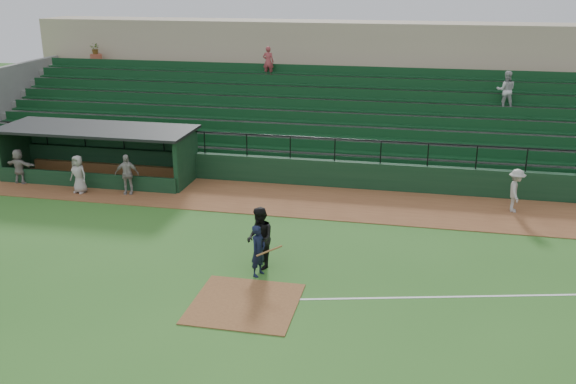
# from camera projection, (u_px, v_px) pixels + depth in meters

# --- Properties ---
(ground) EXTENTS (90.00, 90.00, 0.00)m
(ground) POSITION_uv_depth(u_px,v_px,m) (254.00, 288.00, 19.23)
(ground) COLOR #2B5F1E
(ground) RESTS_ON ground
(warning_track) EXTENTS (40.00, 4.00, 0.03)m
(warning_track) POSITION_uv_depth(u_px,v_px,m) (303.00, 201.00, 26.63)
(warning_track) COLOR brown
(warning_track) RESTS_ON ground
(home_plate_dirt) EXTENTS (3.00, 3.00, 0.03)m
(home_plate_dirt) POSITION_uv_depth(u_px,v_px,m) (245.00, 303.00, 18.29)
(home_plate_dirt) COLOR brown
(home_plate_dirt) RESTS_ON ground
(foul_line) EXTENTS (17.49, 4.44, 0.01)m
(foul_line) POSITION_uv_depth(u_px,v_px,m) (527.00, 295.00, 18.77)
(foul_line) COLOR white
(foul_line) RESTS_ON ground
(stadium_structure) EXTENTS (38.00, 13.08, 6.40)m
(stadium_structure) POSITION_uv_depth(u_px,v_px,m) (333.00, 108.00, 33.73)
(stadium_structure) COLOR #10321B
(stadium_structure) RESTS_ON ground
(dugout) EXTENTS (8.90, 3.20, 2.42)m
(dugout) POSITION_uv_depth(u_px,v_px,m) (103.00, 148.00, 29.56)
(dugout) COLOR #10321B
(dugout) RESTS_ON ground
(batter_at_plate) EXTENTS (1.09, 0.72, 1.66)m
(batter_at_plate) POSITION_uv_depth(u_px,v_px,m) (258.00, 251.00, 19.80)
(batter_at_plate) COLOR black
(batter_at_plate) RESTS_ON ground
(umpire) EXTENTS (1.17, 1.24, 2.02)m
(umpire) POSITION_uv_depth(u_px,v_px,m) (260.00, 238.00, 20.30)
(umpire) COLOR black
(umpire) RESTS_ON ground
(runner) EXTENTS (0.71, 1.16, 1.74)m
(runner) POSITION_uv_depth(u_px,v_px,m) (516.00, 191.00, 25.12)
(runner) COLOR #ACA8A1
(runner) RESTS_ON warning_track
(dugout_player_a) EXTENTS (1.09, 0.66, 1.74)m
(dugout_player_a) POSITION_uv_depth(u_px,v_px,m) (127.00, 174.00, 27.20)
(dugout_player_a) COLOR #A39E99
(dugout_player_a) RESTS_ON warning_track
(dugout_player_b) EXTENTS (0.90, 0.69, 1.66)m
(dugout_player_b) POSITION_uv_depth(u_px,v_px,m) (78.00, 174.00, 27.35)
(dugout_player_b) COLOR #A8A29D
(dugout_player_b) RESTS_ON warning_track
(dugout_player_c) EXTENTS (1.51, 0.65, 1.58)m
(dugout_player_c) POSITION_uv_depth(u_px,v_px,m) (19.00, 166.00, 28.63)
(dugout_player_c) COLOR #9E9993
(dugout_player_c) RESTS_ON warning_track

